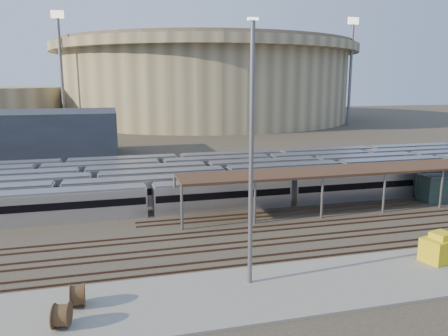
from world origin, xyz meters
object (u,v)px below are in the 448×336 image
yellow_equipment (440,249)px  yard_light_pole (251,157)px  cable_reel_east (62,315)px  cable_reel_west (77,295)px

yellow_equipment → yard_light_pole: bearing=164.5°
cable_reel_east → yard_light_pole: bearing=12.5°
cable_reel_east → yard_light_pole: size_ratio=0.08×
yard_light_pole → cable_reel_west: bearing=-177.8°
cable_reel_west → yellow_equipment: (31.73, 0.41, 0.21)m
cable_reel_east → yard_light_pole: yard_light_pole is taller
yard_light_pole → yellow_equipment: size_ratio=6.07×
cable_reel_west → cable_reel_east: (-0.84, -2.65, 0.00)m
cable_reel_west → yard_light_pole: size_ratio=0.08×
yard_light_pole → yellow_equipment: bearing=-0.3°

